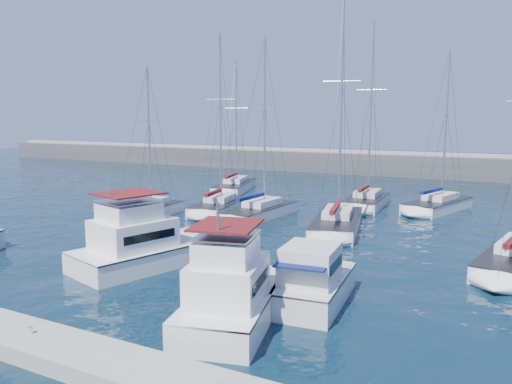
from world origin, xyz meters
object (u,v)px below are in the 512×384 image
at_px(sailboat_mid_a, 147,211).
at_px(sailboat_back_c, 438,205).
at_px(motor_yacht_stbd_outer, 313,284).
at_px(sailboat_back_a, 235,186).
at_px(sailboat_mid_d, 337,222).
at_px(sailboat_mid_b, 219,206).
at_px(motor_yacht_port_inner, 144,246).
at_px(motor_yacht_stbd_inner, 232,296).
at_px(sailboat_mid_c, 260,211).
at_px(sailboat_back_b, 366,201).

bearing_deg(sailboat_mid_a, sailboat_back_c, 29.03).
bearing_deg(motor_yacht_stbd_outer, sailboat_back_a, 119.90).
distance_m(sailboat_mid_a, sailboat_mid_d, 16.07).
bearing_deg(sailboat_mid_d, sailboat_back_a, 128.32).
distance_m(sailboat_mid_a, sailboat_mid_b, 6.27).
distance_m(motor_yacht_port_inner, motor_yacht_stbd_outer, 10.67).
xyz_separation_m(motor_yacht_port_inner, motor_yacht_stbd_inner, (8.46, -4.52, 0.00)).
bearing_deg(sailboat_mid_c, sailboat_mid_a, -149.74).
bearing_deg(sailboat_mid_b, sailboat_mid_d, -18.82).
bearing_deg(sailboat_back_c, sailboat_back_b, -153.11).
height_order(motor_yacht_port_inner, sailboat_mid_b, sailboat_mid_b).
bearing_deg(sailboat_mid_c, motor_yacht_stbd_inner, -61.28).
distance_m(motor_yacht_stbd_inner, sailboat_back_c, 30.48).
distance_m(motor_yacht_stbd_inner, motor_yacht_stbd_outer, 4.07).
distance_m(motor_yacht_port_inner, sailboat_back_c, 28.50).
distance_m(sailboat_mid_c, sailboat_back_a, 15.83).
height_order(motor_yacht_stbd_inner, motor_yacht_stbd_outer, motor_yacht_stbd_inner).
distance_m(sailboat_mid_b, sailboat_mid_c, 4.32).
height_order(sailboat_mid_d, sailboat_back_a, sailboat_mid_d).
bearing_deg(motor_yacht_stbd_inner, sailboat_back_b, 80.42).
height_order(sailboat_back_b, sailboat_back_c, sailboat_back_b).
height_order(sailboat_mid_c, sailboat_mid_d, sailboat_mid_d).
bearing_deg(motor_yacht_port_inner, motor_yacht_stbd_outer, 10.29).
xyz_separation_m(motor_yacht_stbd_inner, sailboat_mid_b, (-13.25, 20.19, -0.59)).
bearing_deg(sailboat_mid_c, sailboat_back_c, 43.59).
bearing_deg(sailboat_mid_d, sailboat_mid_b, 159.40).
bearing_deg(sailboat_back_a, sailboat_back_b, -27.06).
xyz_separation_m(sailboat_mid_a, sailboat_back_c, (21.38, 14.61, 0.01)).
xyz_separation_m(motor_yacht_stbd_inner, sailboat_back_b, (-2.42, 29.08, -0.58)).
height_order(sailboat_mid_b, sailboat_back_a, sailboat_mid_b).
relative_size(sailboat_mid_a, sailboat_back_a, 0.85).
xyz_separation_m(sailboat_mid_b, sailboat_back_a, (-5.38, 12.12, -0.03)).
relative_size(motor_yacht_stbd_outer, sailboat_mid_c, 0.40).
height_order(motor_yacht_port_inner, sailboat_back_b, sailboat_back_b).
bearing_deg(sailboat_mid_b, motor_yacht_stbd_outer, -58.12).
bearing_deg(sailboat_back_b, motor_yacht_stbd_outer, -83.84).
xyz_separation_m(motor_yacht_stbd_inner, sailboat_mid_d, (-1.74, 18.56, -0.60)).
xyz_separation_m(motor_yacht_stbd_inner, motor_yacht_stbd_outer, (2.16, 3.45, -0.19)).
relative_size(sailboat_back_a, sailboat_back_b, 0.86).
xyz_separation_m(motor_yacht_port_inner, sailboat_mid_b, (-4.80, 15.67, -0.59)).
bearing_deg(sailboat_back_b, sailboat_mid_b, -144.59).
distance_m(sailboat_mid_a, sailboat_back_a, 16.73).
height_order(motor_yacht_port_inner, sailboat_mid_a, sailboat_mid_a).
bearing_deg(sailboat_back_a, sailboat_back_c, -21.11).
xyz_separation_m(motor_yacht_stbd_outer, sailboat_back_a, (-20.79, 28.87, -0.43)).
xyz_separation_m(sailboat_mid_b, sailboat_back_b, (10.84, 8.89, 0.01)).
bearing_deg(motor_yacht_port_inner, sailboat_mid_b, 123.13).
relative_size(sailboat_mid_d, sailboat_back_a, 1.18).
bearing_deg(sailboat_back_c, sailboat_mid_b, -133.05).
relative_size(motor_yacht_port_inner, sailboat_back_b, 0.53).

